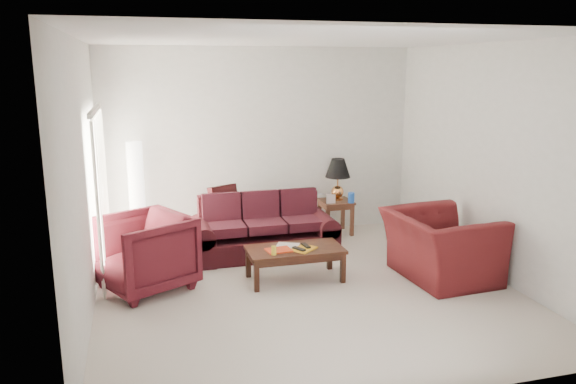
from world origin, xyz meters
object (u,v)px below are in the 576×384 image
Objects in this scene: armchair_left at (144,253)px; sofa at (263,227)px; end_table at (335,217)px; coffee_table at (295,264)px; floor_lamp at (137,195)px; armchair_right at (441,246)px.

sofa is at bearing 89.48° from armchair_left.
armchair_left is (-3.08, -1.62, 0.19)m from end_table.
coffee_table is at bearing -123.81° from end_table.
floor_lamp is 1.24× the size of armchair_right.
armchair_left reaches higher than sofa.
floor_lamp is 1.59× the size of armchair_left.
floor_lamp is 1.34× the size of coffee_table.
sofa is 2.50m from armchair_right.
end_table is at bearing 60.62° from coffee_table.
floor_lamp is (-3.13, 0.05, 0.54)m from end_table.
armchair_right is at bearing -74.43° from end_table.
floor_lamp is at bearing 179.08° from end_table.
sofa is 1.91m from armchair_left.
armchair_left is at bearing 76.58° from armchair_right.
sofa is 1.71× the size of coffee_table.
floor_lamp is at bearing 153.98° from armchair_left.
armchair_left is (0.05, -1.67, -0.35)m from floor_lamp.
coffee_table is (-1.21, -1.81, -0.06)m from end_table.
end_table is 0.54× the size of armchair_left.
armchair_left is 3.76m from armchair_right.
floor_lamp is 2.74m from coffee_table.
armchair_left is 0.84× the size of coffee_table.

